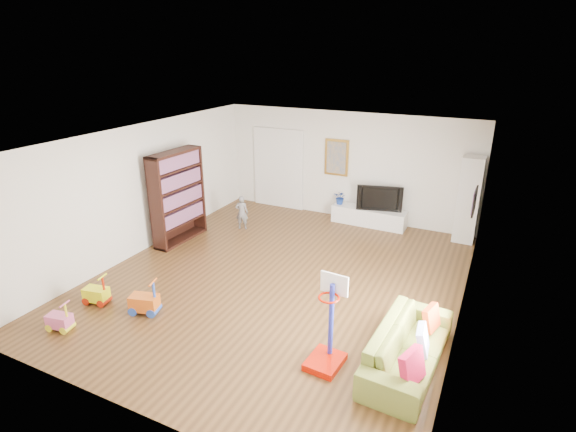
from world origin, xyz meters
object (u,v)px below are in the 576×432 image
at_px(sofa, 408,347).
at_px(basketball_hoop, 326,324).
at_px(bookshelf, 178,197).
at_px(media_console, 369,217).

distance_m(sofa, basketball_hoop, 1.20).
height_order(bookshelf, sofa, bookshelf).
xyz_separation_m(sofa, basketball_hoop, (-1.03, -0.50, 0.37)).
bearing_deg(basketball_hoop, sofa, 30.60).
height_order(sofa, basketball_hoop, basketball_hoop).
bearing_deg(bookshelf, basketball_hoop, -27.39).
xyz_separation_m(media_console, basketball_hoop, (0.96, -5.38, 0.46)).
distance_m(media_console, sofa, 5.27).
xyz_separation_m(bookshelf, sofa, (5.60, -2.10, -0.73)).
height_order(media_console, bookshelf, bookshelf).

